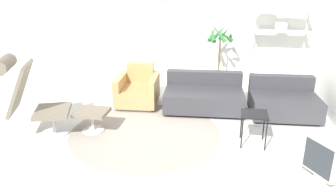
# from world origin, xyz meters

# --- Properties ---
(ground_plane) EXTENTS (12.00, 12.00, 0.00)m
(ground_plane) POSITION_xyz_m (0.00, 0.00, 0.00)
(ground_plane) COLOR silver
(wall_back) EXTENTS (12.00, 0.09, 2.80)m
(wall_back) POSITION_xyz_m (-0.00, 3.24, 1.40)
(wall_back) COLOR silver
(wall_back) RESTS_ON ground_plane
(round_rug) EXTENTS (2.45, 2.45, 0.01)m
(round_rug) POSITION_xyz_m (-0.19, -0.06, 0.00)
(round_rug) COLOR gray
(round_rug) RESTS_ON ground_plane
(lounge_chair) EXTENTS (1.10, 0.87, 1.28)m
(lounge_chair) POSITION_xyz_m (-1.94, -0.46, 0.77)
(lounge_chair) COLOR #BCBCC1
(lounge_chair) RESTS_ON ground_plane
(ottoman) EXTENTS (0.51, 0.44, 0.36)m
(ottoman) POSITION_xyz_m (-1.05, -0.15, 0.28)
(ottoman) COLOR #BCBCC1
(ottoman) RESTS_ON ground_plane
(armchair_red) EXTENTS (0.84, 0.94, 0.76)m
(armchair_red) POSITION_xyz_m (-0.64, 1.17, 0.27)
(armchair_red) COLOR silver
(armchair_red) RESTS_ON ground_plane
(couch_low) EXTENTS (1.52, 1.03, 0.66)m
(couch_low) POSITION_xyz_m (0.65, 1.13, 0.24)
(couch_low) COLOR black
(couch_low) RESTS_ON ground_plane
(couch_second) EXTENTS (1.23, 1.01, 0.66)m
(couch_second) POSITION_xyz_m (2.09, 1.09, 0.24)
(couch_second) COLOR black
(couch_second) RESTS_ON ground_plane
(side_table) EXTENTS (0.38, 0.38, 0.50)m
(side_table) POSITION_xyz_m (1.48, -0.14, 0.43)
(side_table) COLOR black
(side_table) RESTS_ON ground_plane
(crt_television) EXTENTS (0.64, 0.64, 0.55)m
(crt_television) POSITION_xyz_m (2.37, -0.89, 0.30)
(crt_television) COLOR beige
(crt_television) RESTS_ON ground_plane
(potted_plant) EXTENTS (0.59, 0.58, 1.45)m
(potted_plant) POSITION_xyz_m (0.88, 2.64, 0.61)
(potted_plant) COLOR #333338
(potted_plant) RESTS_ON ground_plane
(shelf_unit) EXTENTS (1.19, 0.28, 1.94)m
(shelf_unit) POSITION_xyz_m (2.07, 2.92, 1.48)
(shelf_unit) COLOR #BCBCC1
(shelf_unit) RESTS_ON ground_plane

